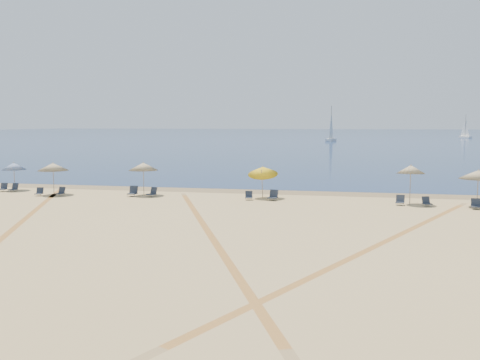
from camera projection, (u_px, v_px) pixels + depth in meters
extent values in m
plane|color=tan|center=(120.00, 282.00, 17.58)|extent=(160.00, 160.00, 0.00)
plane|color=#0C2151|center=(331.00, 134.00, 236.77)|extent=(500.00, 500.00, 0.00)
plane|color=olive|center=(250.00, 191.00, 40.96)|extent=(500.00, 500.00, 0.00)
cylinder|color=gray|center=(14.00, 177.00, 41.50)|extent=(0.05, 0.05, 2.04)
cone|color=white|center=(14.00, 166.00, 41.40)|extent=(1.86, 1.86, 0.55)
sphere|color=gray|center=(14.00, 162.00, 41.37)|extent=(0.08, 0.08, 0.08)
cylinder|color=gray|center=(54.00, 180.00, 38.99)|extent=(0.05, 0.05, 2.20)
cone|color=#FEF2CE|center=(53.00, 167.00, 38.89)|extent=(2.25, 2.25, 0.55)
sphere|color=gray|center=(53.00, 163.00, 38.86)|extent=(0.08, 0.08, 0.08)
cylinder|color=gray|center=(144.00, 180.00, 38.68)|extent=(0.05, 0.05, 2.25)
cone|color=#FEF2CE|center=(143.00, 166.00, 38.58)|extent=(2.14, 2.14, 0.55)
sphere|color=gray|center=(143.00, 162.00, 38.55)|extent=(0.08, 0.08, 0.08)
cylinder|color=gray|center=(262.00, 184.00, 36.94)|extent=(0.05, 0.64, 2.10)
cone|color=yellow|center=(263.00, 171.00, 37.09)|extent=(2.12, 2.18, 1.11)
sphere|color=gray|center=(263.00, 166.00, 37.06)|extent=(0.08, 0.08, 0.08)
cylinder|color=gray|center=(410.00, 186.00, 34.43)|extent=(0.05, 0.17, 2.42)
cone|color=#FEF2CE|center=(411.00, 169.00, 34.26)|extent=(1.85, 1.88, 0.64)
sphere|color=gray|center=(411.00, 165.00, 34.23)|extent=(0.08, 0.08, 0.08)
cylinder|color=gray|center=(478.00, 190.00, 33.26)|extent=(0.05, 0.05, 2.20)
cone|color=#FEF2CE|center=(478.00, 174.00, 33.15)|extent=(2.34, 2.34, 0.55)
sphere|color=gray|center=(479.00, 170.00, 33.12)|extent=(0.08, 0.08, 0.08)
cube|color=#1D222D|center=(2.00, 189.00, 40.75)|extent=(0.56, 0.56, 0.05)
cube|color=#1D222D|center=(4.00, 186.00, 40.99)|extent=(0.54, 0.23, 0.47)
cylinder|color=#A5A5AD|center=(3.00, 191.00, 40.55)|extent=(0.02, 0.02, 0.17)
cube|color=#1D222D|center=(13.00, 189.00, 40.67)|extent=(0.59, 0.59, 0.05)
cube|color=#1D222D|center=(15.00, 186.00, 40.89)|extent=(0.55, 0.26, 0.47)
cylinder|color=#A5A5AD|center=(9.00, 191.00, 40.56)|extent=(0.02, 0.02, 0.17)
cylinder|color=#A5A5AD|center=(14.00, 191.00, 40.42)|extent=(0.02, 0.02, 0.17)
cube|color=#1D222D|center=(39.00, 194.00, 38.34)|extent=(0.56, 0.56, 0.04)
cube|color=#1D222D|center=(40.00, 190.00, 38.55)|extent=(0.51, 0.26, 0.44)
cylinder|color=#A5A5AD|center=(35.00, 195.00, 38.18)|extent=(0.02, 0.02, 0.16)
cylinder|color=#A5A5AD|center=(40.00, 195.00, 38.16)|extent=(0.02, 0.02, 0.16)
cube|color=#1D222D|center=(60.00, 194.00, 38.33)|extent=(0.60, 0.60, 0.05)
cube|color=#1D222D|center=(62.00, 190.00, 38.54)|extent=(0.55, 0.27, 0.47)
cylinder|color=#A5A5AD|center=(56.00, 195.00, 38.22)|extent=(0.02, 0.02, 0.17)
cylinder|color=#A5A5AD|center=(61.00, 195.00, 38.08)|extent=(0.02, 0.02, 0.17)
cube|color=#1D222D|center=(132.00, 194.00, 38.06)|extent=(0.63, 0.63, 0.06)
cube|color=#1D222D|center=(134.00, 189.00, 38.32)|extent=(0.62, 0.25, 0.54)
cylinder|color=#A5A5AD|center=(128.00, 195.00, 37.89)|extent=(0.03, 0.03, 0.20)
cylinder|color=#A5A5AD|center=(134.00, 196.00, 37.82)|extent=(0.03, 0.03, 0.20)
cube|color=#1D222D|center=(151.00, 194.00, 37.91)|extent=(0.73, 0.73, 0.05)
cube|color=#1D222D|center=(154.00, 190.00, 38.10)|extent=(0.59, 0.41, 0.49)
cylinder|color=#A5A5AD|center=(148.00, 196.00, 37.85)|extent=(0.02, 0.02, 0.18)
cylinder|color=#A5A5AD|center=(152.00, 196.00, 37.59)|extent=(0.02, 0.02, 0.18)
cube|color=#1D222D|center=(249.00, 198.00, 36.28)|extent=(0.57, 0.57, 0.05)
cube|color=#1D222D|center=(249.00, 194.00, 36.50)|extent=(0.52, 0.27, 0.44)
cylinder|color=#A5A5AD|center=(245.00, 199.00, 36.12)|extent=(0.02, 0.02, 0.16)
cylinder|color=#A5A5AD|center=(251.00, 199.00, 36.11)|extent=(0.02, 0.02, 0.16)
cube|color=#1D222D|center=(272.00, 198.00, 36.04)|extent=(0.70, 0.70, 0.05)
cube|color=#1D222D|center=(274.00, 193.00, 36.28)|extent=(0.62, 0.34, 0.53)
cylinder|color=#A5A5AD|center=(269.00, 199.00, 35.94)|extent=(0.03, 0.03, 0.19)
cylinder|color=#A5A5AD|center=(275.00, 200.00, 35.75)|extent=(0.03, 0.03, 0.19)
cube|color=#1D222D|center=(400.00, 203.00, 33.99)|extent=(0.61, 0.61, 0.05)
cube|color=#1D222D|center=(400.00, 198.00, 34.21)|extent=(0.56, 0.28, 0.47)
cylinder|color=#A5A5AD|center=(397.00, 204.00, 33.89)|extent=(0.02, 0.02, 0.17)
cylinder|color=#A5A5AD|center=(404.00, 205.00, 33.73)|extent=(0.02, 0.02, 0.17)
cube|color=#1D222D|center=(427.00, 204.00, 33.56)|extent=(0.62, 0.62, 0.05)
cube|color=#1D222D|center=(426.00, 200.00, 33.77)|extent=(0.53, 0.32, 0.44)
cylinder|color=#A5A5AD|center=(425.00, 206.00, 33.37)|extent=(0.02, 0.02, 0.16)
cylinder|color=#A5A5AD|center=(431.00, 205.00, 33.41)|extent=(0.02, 0.02, 0.16)
cube|color=#1D222D|center=(476.00, 207.00, 32.35)|extent=(0.59, 0.59, 0.05)
cube|color=#1D222D|center=(476.00, 202.00, 32.58)|extent=(0.55, 0.25, 0.48)
cylinder|color=#A5A5AD|center=(473.00, 208.00, 32.24)|extent=(0.02, 0.02, 0.18)
cube|color=white|center=(331.00, 140.00, 151.70)|extent=(3.06, 6.95, 0.74)
cylinder|color=gray|center=(331.00, 123.00, 151.19)|extent=(0.15, 0.15, 9.81)
cube|color=white|center=(465.00, 137.00, 182.52)|extent=(3.85, 5.41, 0.59)
cylinder|color=gray|center=(465.00, 126.00, 182.11)|extent=(0.12, 0.12, 7.90)
plane|color=tan|center=(210.00, 235.00, 24.98)|extent=(36.59, 36.59, 0.00)
plane|color=tan|center=(207.00, 230.00, 26.05)|extent=(36.59, 36.59, 0.00)
plane|color=tan|center=(376.00, 246.00, 22.77)|extent=(37.21, 37.21, 0.00)
plane|color=tan|center=(386.00, 241.00, 23.65)|extent=(37.21, 37.21, 0.00)
plane|color=tan|center=(21.00, 222.00, 28.29)|extent=(36.50, 36.50, 0.00)
plane|color=tan|center=(26.00, 218.00, 29.36)|extent=(36.50, 36.50, 0.00)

